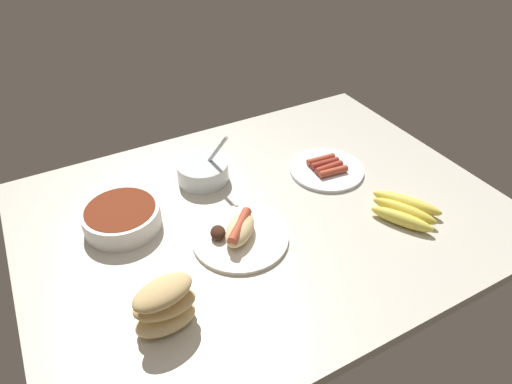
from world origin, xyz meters
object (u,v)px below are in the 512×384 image
object	(u,v)px
bread_stack	(164,305)
plate_sausages	(327,169)
plate_hotdog_assembled	(239,234)
bowl_coleslaw	(203,170)
banana_bunch	(405,210)
bowl_chili	(122,217)

from	to	relation	value
bread_stack	plate_sausages	bearing A→B (deg)	25.30
plate_hotdog_assembled	bread_stack	world-z (taller)	bread_stack
plate_hotdog_assembled	plate_sausages	xyz separation A→B (cm)	(34.87, 13.15, -0.88)
plate_hotdog_assembled	plate_sausages	distance (cm)	37.28
bowl_coleslaw	plate_sausages	size ratio (longest dim) A/B	0.73
banana_bunch	bowl_coleslaw	xyz separation A→B (cm)	(-38.47, 38.55, 1.37)
banana_bunch	plate_hotdog_assembled	distance (cm)	42.43
bowl_coleslaw	plate_sausages	world-z (taller)	bowl_coleslaw
plate_hotdog_assembled	bread_stack	size ratio (longest dim) A/B	1.73
bowl_chili	banana_bunch	bearing A→B (deg)	-25.45
bowl_chili	bread_stack	xyz separation A→B (cm)	(-0.28, -32.30, 2.38)
bowl_coleslaw	plate_hotdog_assembled	size ratio (longest dim) A/B	0.67
banana_bunch	bread_stack	bearing A→B (deg)	-178.14
bowl_coleslaw	bread_stack	bearing A→B (deg)	-121.95
bowl_coleslaw	plate_hotdog_assembled	xyz separation A→B (cm)	(-2.17, -26.33, -1.43)
banana_bunch	plate_sausages	bearing A→B (deg)	102.80
bread_stack	plate_sausages	world-z (taller)	bread_stack
bowl_coleslaw	plate_hotdog_assembled	bearing A→B (deg)	-94.70
plate_hotdog_assembled	bread_stack	distance (cm)	27.46
bread_stack	banana_bunch	bearing A→B (deg)	1.86
bowl_chili	bowl_coleslaw	world-z (taller)	bowl_coleslaw
banana_bunch	plate_hotdog_assembled	world-z (taller)	plate_hotdog_assembled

